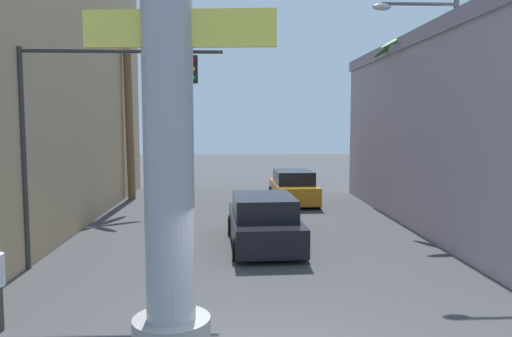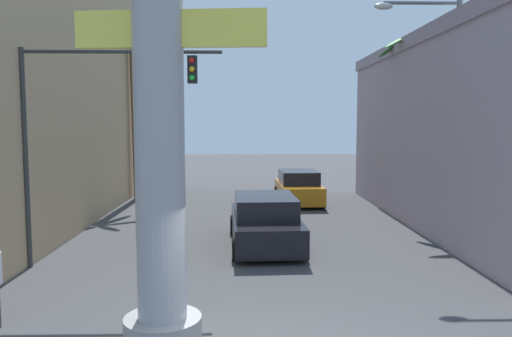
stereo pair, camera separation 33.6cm
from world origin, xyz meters
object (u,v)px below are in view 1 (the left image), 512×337
at_px(traffic_light_mast, 86,113).
at_px(palm_tree_mid_right, 408,98).
at_px(car_far, 293,188).
at_px(palm_tree_far_left, 129,92).
at_px(neon_sign_pole, 168,58).
at_px(street_lamp, 440,100).
at_px(car_lead, 264,222).

relative_size(traffic_light_mast, palm_tree_mid_right, 0.78).
distance_m(car_far, palm_tree_far_left, 9.36).
height_order(neon_sign_pole, street_lamp, neon_sign_pole).
xyz_separation_m(car_lead, palm_tree_far_left, (-6.05, 9.73, 4.60)).
bearing_deg(car_lead, palm_tree_far_left, 121.89).
relative_size(traffic_light_mast, car_far, 1.32).
height_order(neon_sign_pole, palm_tree_far_left, neon_sign_pole).
distance_m(street_lamp, traffic_light_mast, 10.21).
height_order(neon_sign_pole, car_far, neon_sign_pole).
distance_m(traffic_light_mast, car_lead, 6.20).
bearing_deg(palm_tree_far_left, car_lead, -58.11).
relative_size(traffic_light_mast, car_lead, 1.17).
bearing_deg(palm_tree_mid_right, palm_tree_far_left, 155.82).
height_order(traffic_light_mast, palm_tree_mid_right, palm_tree_mid_right).
xyz_separation_m(traffic_light_mast, palm_tree_far_left, (-1.33, 11.98, 1.27)).
bearing_deg(neon_sign_pole, street_lamp, 44.27).
bearing_deg(palm_tree_far_left, palm_tree_mid_right, -24.18).
bearing_deg(palm_tree_far_left, street_lamp, -41.79).
relative_size(neon_sign_pole, traffic_light_mast, 1.82).
bearing_deg(palm_tree_mid_right, car_lead, -144.36).
height_order(car_lead, car_far, same).
bearing_deg(car_far, traffic_light_mast, -122.75).
xyz_separation_m(car_lead, palm_tree_mid_right, (6.01, 4.31, 4.05)).
bearing_deg(palm_tree_far_left, neon_sign_pole, -76.63).
height_order(car_far, palm_tree_mid_right, palm_tree_mid_right).
bearing_deg(traffic_light_mast, car_far, 57.25).
distance_m(street_lamp, car_far, 9.91).
bearing_deg(palm_tree_far_left, traffic_light_mast, -83.65).
distance_m(traffic_light_mast, car_far, 12.73).
relative_size(neon_sign_pole, car_far, 2.41).
distance_m(car_lead, car_far, 8.31).
xyz_separation_m(neon_sign_pole, palm_tree_far_left, (-4.10, 17.24, 0.54)).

